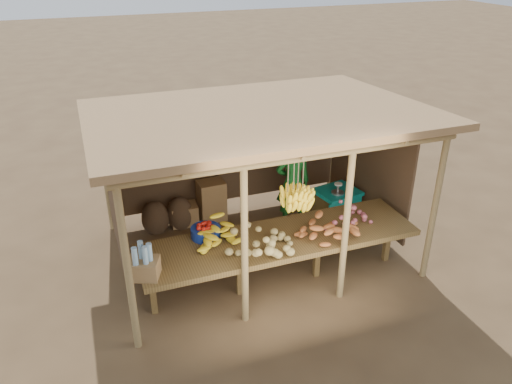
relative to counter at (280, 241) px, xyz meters
name	(u,v)px	position (x,y,z in m)	size (l,w,h in m)	color
ground	(256,250)	(0.00, 0.95, -0.74)	(60.00, 60.00, 0.00)	brown
stall_structure	(252,134)	(0.00, 1.09, 1.19)	(4.70, 3.50, 2.43)	olive
counter	(280,241)	(0.00, 0.00, 0.00)	(3.90, 1.05, 0.80)	brown
potato_heap	(254,242)	(-0.47, -0.26, 0.25)	(1.06, 0.64, 0.37)	#A28E54
sweet_potato_heap	(331,224)	(0.68, -0.20, 0.24)	(0.92, 0.55, 0.36)	#BB6530
onion_heap	(348,215)	(1.03, -0.04, 0.24)	(0.75, 0.45, 0.35)	#B85965
banana_pile	(220,231)	(-0.81, 0.17, 0.24)	(0.65, 0.39, 0.35)	yellow
tomato_basin	(206,231)	(-0.95, 0.36, 0.15)	(0.41, 0.41, 0.22)	navy
bottle_box	(143,264)	(-1.90, -0.26, 0.24)	(0.45, 0.41, 0.47)	olive
vendor	(293,183)	(0.86, 1.49, 0.08)	(0.59, 0.39, 1.63)	#176723
tarp_crate	(336,206)	(1.61, 1.28, -0.39)	(0.80, 0.72, 0.84)	brown
carton_stack	(203,205)	(-0.56, 2.15, -0.42)	(0.96, 0.37, 0.73)	olive
burlap_sacks	(168,214)	(-1.18, 2.13, -0.46)	(0.90, 0.47, 0.64)	#4E3724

